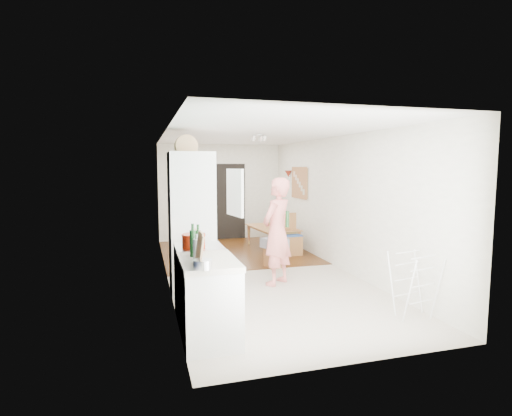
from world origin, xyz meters
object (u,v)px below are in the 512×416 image
stool (274,257)px  dining_table (274,240)px  drying_rack (414,285)px  person (277,222)px  dining_chair (291,234)px

stool → dining_table: bearing=71.7°
drying_rack → stool: bearing=95.5°
person → drying_rack: (1.22, -1.87, -0.61)m
drying_rack → dining_table: bearing=82.9°
dining_table → dining_chair: dining_chair is taller
stool → person: bearing=-105.9°
stool → drying_rack: (0.92, -2.93, 0.23)m
person → drying_rack: size_ratio=2.46×
dining_chair → stool: dining_chair is taller
stool → dining_chair: bearing=52.1°
dining_table → drying_rack: (0.38, -4.54, 0.20)m
dining_table → stool: dining_table is taller
drying_rack → dining_chair: bearing=81.2°
dining_table → stool: 1.70m
dining_table → dining_chair: (0.17, -0.70, 0.23)m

